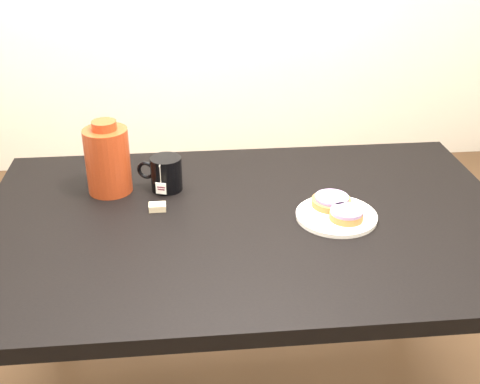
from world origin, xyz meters
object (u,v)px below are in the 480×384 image
at_px(mug, 166,173).
at_px(bagel_package, 108,159).
at_px(bagel_front, 346,214).
at_px(teabag_pouch, 157,207).
at_px(plate, 336,215).
at_px(bagel_back, 332,201).
at_px(table, 248,245).

bearing_deg(mug, bagel_package, -164.46).
relative_size(bagel_front, teabag_pouch, 2.21).
distance_m(teabag_pouch, bagel_package, 0.21).
bearing_deg(plate, bagel_back, 93.05).
relative_size(mug, teabag_pouch, 3.11).
xyz_separation_m(teabag_pouch, bagel_package, (-0.13, 0.13, 0.09)).
relative_size(bagel_back, bagel_front, 1.27).
distance_m(table, plate, 0.25).
xyz_separation_m(table, plate, (0.23, -0.02, 0.09)).
distance_m(bagel_front, mug, 0.52).
xyz_separation_m(table, bagel_package, (-0.37, 0.19, 0.18)).
bearing_deg(teabag_pouch, bagel_package, 136.30).
bearing_deg(bagel_package, table, -27.44).
height_order(table, bagel_package, bagel_package).
bearing_deg(bagel_package, plate, -19.85).
bearing_deg(bagel_package, teabag_pouch, -43.70).
bearing_deg(teabag_pouch, mug, 79.44).
relative_size(table, bagel_front, 14.06).
bearing_deg(plate, mug, 154.72).
xyz_separation_m(table, bagel_front, (0.25, -0.05, 0.11)).
distance_m(plate, mug, 0.49).
distance_m(bagel_back, bagel_package, 0.63).
height_order(plate, mug, mug).
bearing_deg(teabag_pouch, bagel_front, -13.40).
xyz_separation_m(plate, bagel_back, (-0.00, 0.05, 0.02)).
xyz_separation_m(bagel_front, teabag_pouch, (-0.48, 0.12, -0.02)).
xyz_separation_m(table, bagel_back, (0.23, 0.02, 0.11)).
xyz_separation_m(bagel_front, mug, (-0.46, 0.24, 0.02)).
relative_size(bagel_front, bagel_package, 0.48).
bearing_deg(bagel_front, bagel_package, 158.49).
distance_m(mug, bagel_package, 0.16).
distance_m(table, bagel_front, 0.27).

